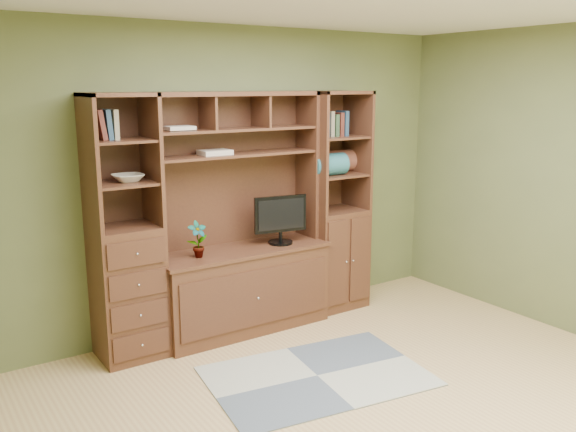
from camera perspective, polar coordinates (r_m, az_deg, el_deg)
room at (r=3.77m, az=9.60°, el=-0.33°), size 4.60×4.10×2.64m
center_hutch at (r=5.16m, az=-4.34°, el=0.09°), size 1.54×0.53×2.05m
left_tower at (r=4.80m, az=-15.01°, el=-1.23°), size 0.50×0.45×2.05m
right_tower at (r=5.76m, az=4.38°, el=1.35°), size 0.55×0.45×2.05m
rug at (r=4.64m, az=2.75°, el=-14.73°), size 1.70×1.26×0.01m
monitor at (r=5.32m, az=-0.71°, el=0.47°), size 0.51×0.29×0.59m
orchid at (r=4.97m, az=-8.44°, el=-2.19°), size 0.16×0.11×0.30m
magazines at (r=5.06m, az=-6.86°, el=5.94°), size 0.25×0.18×0.04m
bowl at (r=4.74m, az=-14.75°, el=3.47°), size 0.23×0.23×0.06m
blanket_teal at (r=5.58m, az=3.76°, el=4.83°), size 0.35×0.20×0.20m
blanket_red at (r=5.84m, az=4.98°, el=5.17°), size 0.37×0.21×0.21m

